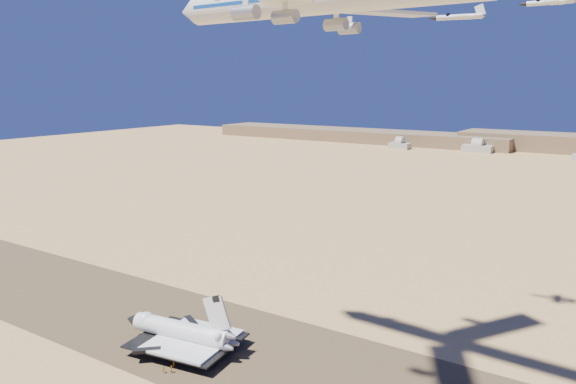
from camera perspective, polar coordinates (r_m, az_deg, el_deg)
The scene contains 9 objects.
ground at distance 163.26m, azimuth -6.73°, elevation -15.12°, with size 1200.00×1200.00×0.00m, color tan.
runway at distance 163.24m, azimuth -6.73°, elevation -15.11°, with size 600.00×50.00×0.06m, color brown.
hangars at distance 614.54m, azimuth 18.19°, elevation 4.27°, with size 200.50×29.50×30.00m.
shuttle at distance 160.42m, azimuth -10.85°, elevation -13.85°, with size 36.09×25.34×17.73m.
crew_a at distance 153.40m, azimuth -11.54°, elevation -16.69°, with size 0.65×0.43×1.78m, color orange.
crew_b at distance 150.70m, azimuth -11.73°, elevation -17.22°, with size 0.90×0.52×1.84m, color orange.
crew_c at distance 150.90m, azimuth -12.52°, elevation -17.25°, with size 1.01×0.51×1.72m, color orange.
chase_jet_c at distance 166.63m, azimuth 16.90°, elevation 16.67°, with size 15.58×8.52×3.88m.
chase_jet_d at distance 173.69m, azimuth 24.99°, elevation 17.09°, with size 15.15×8.10×3.77m.
Camera 1 is at (95.43, -111.27, 71.87)m, focal length 35.00 mm.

